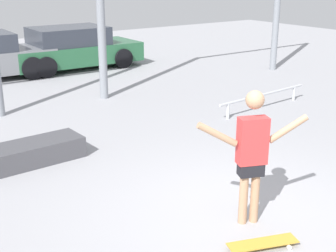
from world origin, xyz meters
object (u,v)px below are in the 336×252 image
skateboarder (252,150)px  parked_car_green (73,48)px  grind_rail (263,96)px  skateboard (263,243)px  grind_box (27,154)px

skateboarder → parked_car_green: size_ratio=0.41×
grind_rail → parked_car_green: parked_car_green is taller
skateboarder → skateboard: 1.09m
grind_rail → skateboarder: bearing=-138.4°
skateboarder → skateboard: bearing=-95.7°
skateboard → parked_car_green: (2.63, 10.86, 0.58)m
skateboard → parked_car_green: size_ratio=0.20×
skateboard → grind_box: (-1.35, 3.98, 0.11)m
parked_car_green → grind_box: bearing=-119.2°
grind_box → parked_car_green: (3.97, 6.88, 0.46)m
parked_car_green → grind_rail: bearing=-76.7°
grind_box → parked_car_green: 7.96m
grind_box → grind_rail: bearing=-0.1°
skateboarder → skateboard: skateboarder is taller
skateboard → grind_rail: size_ratio=0.30×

